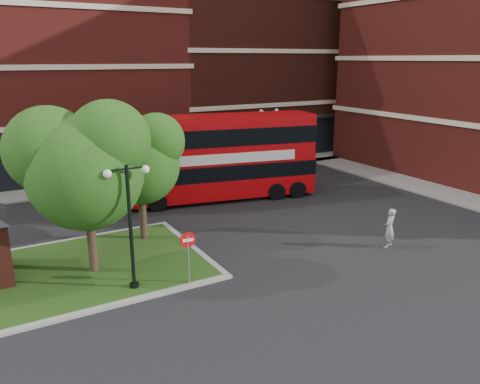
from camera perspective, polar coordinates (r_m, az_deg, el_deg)
ground at (r=20.91m, az=2.14°, el=-8.59°), size 120.00×120.00×0.00m
pavement_far at (r=35.21m, az=-12.17°, el=1.44°), size 44.00×3.00×0.12m
pavement_side at (r=33.32m, az=25.04°, el=-0.56°), size 3.00×28.00×0.12m
terrace_far_right at (r=46.80m, az=1.28°, el=15.14°), size 18.00×12.00×16.00m
traffic_island at (r=21.07m, az=-21.63°, el=-9.38°), size 12.60×7.60×0.15m
tree_island_west at (r=19.40m, az=-18.77°, el=3.55°), size 5.40×4.71×7.21m
tree_island_east at (r=22.59m, az=-12.42°, el=4.26°), size 4.46×3.90×6.29m
lamp_island at (r=17.93m, az=-13.25°, el=-3.54°), size 1.72×0.36×5.00m
lamp_far_left at (r=33.43m, az=-8.11°, el=5.73°), size 1.72×0.36×5.00m
lamp_far_right at (r=37.09m, az=3.51°, el=6.87°), size 1.72×0.36×5.00m
bus at (r=29.42m, az=-2.64°, el=4.94°), size 12.51×5.17×4.66m
woman at (r=23.28m, az=17.75°, el=-4.21°), size 0.81×0.67×1.92m
car_silver at (r=33.68m, az=-18.12°, el=1.46°), size 4.19×1.91×1.40m
car_white at (r=37.46m, az=-1.10°, el=3.58°), size 3.98×1.60×1.29m
no_entry_sign at (r=18.37m, az=-6.35°, el=-6.79°), size 0.62×0.11×2.26m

